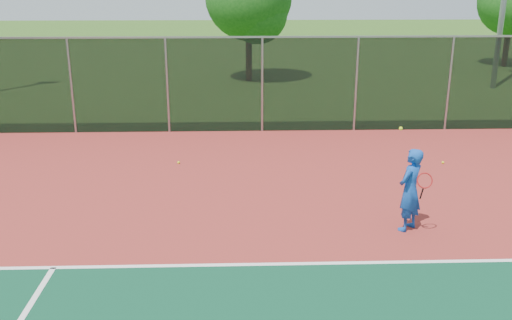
{
  "coord_description": "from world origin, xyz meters",
  "views": [
    {
      "loc": [
        -3.78,
        -5.9,
        4.85
      ],
      "look_at": [
        -3.43,
        5.0,
        1.3
      ],
      "focal_mm": 40.0,
      "sensor_mm": 36.0,
      "label": 1
    }
  ],
  "objects": [
    {
      "name": "court_apron",
      "position": [
        0.0,
        2.0,
        0.01
      ],
      "size": [
        30.0,
        20.0,
        0.02
      ],
      "primitive_type": "cube",
      "color": "maroon",
      "rests_on": "ground"
    },
    {
      "name": "fence_back",
      "position": [
        0.0,
        12.0,
        1.56
      ],
      "size": [
        30.0,
        0.06,
        3.03
      ],
      "color": "black",
      "rests_on": "court_apron"
    },
    {
      "name": "tennis_player",
      "position": [
        -0.44,
        4.38,
        0.86
      ],
      "size": [
        0.72,
        0.77,
        2.09
      ],
      "color": "#1248AB",
      "rests_on": "court_apron"
    },
    {
      "name": "practice_ball_1",
      "position": [
        1.71,
        8.44,
        0.06
      ],
      "size": [
        0.07,
        0.07,
        0.07
      ],
      "primitive_type": "sphere",
      "color": "#DCF01B",
      "rests_on": "court_apron"
    },
    {
      "name": "practice_ball_4",
      "position": [
        -5.39,
        8.68,
        0.06
      ],
      "size": [
        0.07,
        0.07,
        0.07
      ],
      "primitive_type": "sphere",
      "color": "#DCF01B",
      "rests_on": "court_apron"
    },
    {
      "name": "tree_back_left",
      "position": [
        -3.13,
        21.27,
        3.71
      ],
      "size": [
        4.03,
        4.03,
        5.92
      ],
      "color": "#342113",
      "rests_on": "ground"
    }
  ]
}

